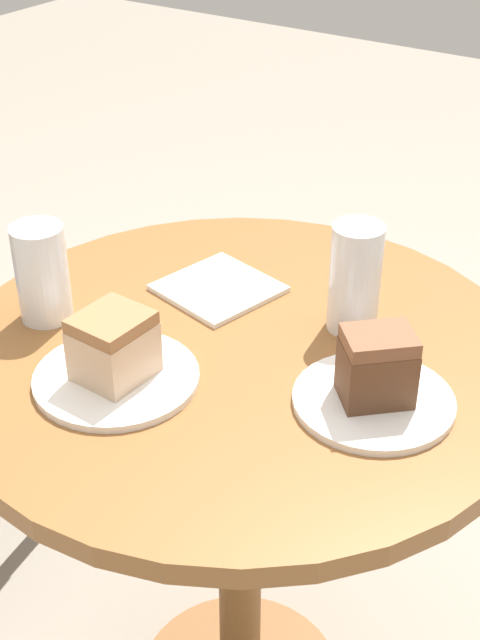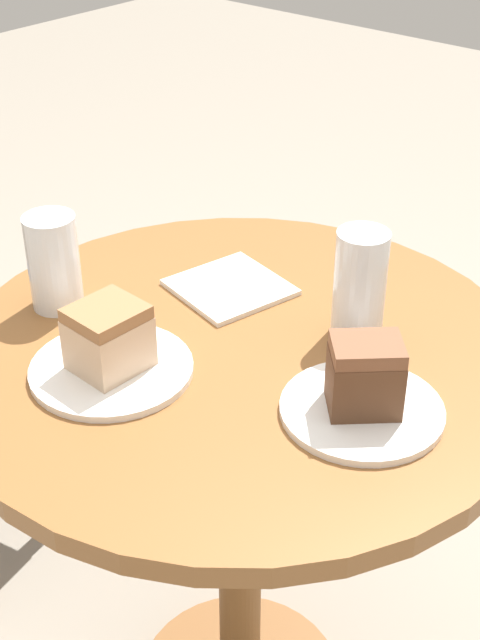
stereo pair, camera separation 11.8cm
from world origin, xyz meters
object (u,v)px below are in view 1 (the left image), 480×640
object	(u,v)px
plate_near	(373,401)
plate_far	(116,378)
glass_lemonade	(354,285)
glass_water	(43,279)
cake_slice_far	(113,346)
cake_slice_near	(377,366)

from	to	relation	value
plate_near	plate_far	size ratio (longest dim) A/B	0.94
glass_lemonade	glass_water	bearing A→B (deg)	120.06
plate_far	cake_slice_far	distance (m)	0.05
plate_near	glass_lemonade	size ratio (longest dim) A/B	1.29
glass_lemonade	glass_water	distance (m)	0.43
cake_slice_far	glass_lemonade	world-z (taller)	glass_lemonade
plate_near	cake_slice_far	bearing A→B (deg)	115.15
glass_lemonade	cake_slice_far	bearing A→B (deg)	145.92
cake_slice_near	glass_water	distance (m)	0.48
plate_far	cake_slice_far	xyz separation A→B (m)	(0.00, 0.00, 0.05)
cake_slice_near	glass_water	world-z (taller)	glass_water
glass_water	plate_far	bearing A→B (deg)	-109.59
plate_far	cake_slice_far	bearing A→B (deg)	26.57
cake_slice_far	glass_water	xyz separation A→B (m)	(0.06, 0.18, 0.01)
cake_slice_near	plate_near	bearing A→B (deg)	0.00
plate_far	cake_slice_near	bearing A→B (deg)	-64.85
cake_slice_near	plate_far	bearing A→B (deg)	115.15
plate_far	cake_slice_far	size ratio (longest dim) A/B	2.26
plate_near	plate_far	world-z (taller)	same
plate_near	glass_lemonade	bearing A→B (deg)	36.36
plate_far	cake_slice_near	xyz separation A→B (m)	(0.14, -0.29, 0.05)
cake_slice_far	plate_far	bearing A→B (deg)	-153.43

